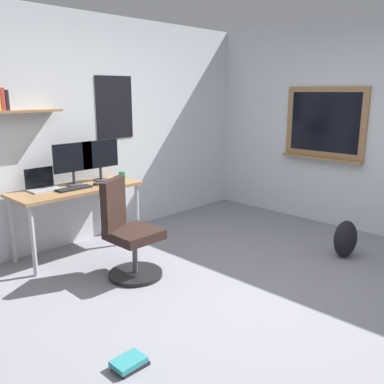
{
  "coord_description": "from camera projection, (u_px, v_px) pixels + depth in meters",
  "views": [
    {
      "loc": [
        -2.73,
        -1.82,
        1.75
      ],
      "look_at": [
        -0.09,
        0.73,
        0.85
      ],
      "focal_mm": 38.82,
      "sensor_mm": 36.0,
      "label": 1
    }
  ],
  "objects": [
    {
      "name": "laptop",
      "position": [
        42.0,
        185.0,
        4.31
      ],
      "size": [
        0.31,
        0.21,
        0.23
      ],
      "color": "#ADAFB5",
      "rests_on": "desk"
    },
    {
      "name": "book_stack_on_floor",
      "position": [
        129.0,
        363.0,
        2.69
      ],
      "size": [
        0.23,
        0.16,
        0.06
      ],
      "color": "black",
      "rests_on": "ground"
    },
    {
      "name": "keyboard",
      "position": [
        74.0,
        188.0,
        4.35
      ],
      "size": [
        0.37,
        0.13,
        0.02
      ],
      "primitive_type": "cube",
      "color": "black",
      "rests_on": "desk"
    },
    {
      "name": "monitor_primary",
      "position": [
        73.0,
        161.0,
        4.47
      ],
      "size": [
        0.46,
        0.17,
        0.46
      ],
      "color": "#38383D",
      "rests_on": "desk"
    },
    {
      "name": "wall_right",
      "position": [
        381.0,
        129.0,
        4.97
      ],
      "size": [
        0.22,
        5.0,
        2.6
      ],
      "color": "silver",
      "rests_on": "ground"
    },
    {
      "name": "office_chair",
      "position": [
        128.0,
        236.0,
        3.94
      ],
      "size": [
        0.55,
        0.56,
        0.95
      ],
      "color": "black",
      "rests_on": "ground"
    },
    {
      "name": "backpack",
      "position": [
        345.0,
        239.0,
        4.45
      ],
      "size": [
        0.32,
        0.22,
        0.4
      ],
      "primitive_type": "ellipsoid",
      "color": "black",
      "rests_on": "ground"
    },
    {
      "name": "computer_mouse",
      "position": [
        97.0,
        184.0,
        4.54
      ],
      "size": [
        0.1,
        0.06,
        0.03
      ],
      "primitive_type": "ellipsoid",
      "color": "#262628",
      "rests_on": "desk"
    },
    {
      "name": "coffee_mug",
      "position": [
        122.0,
        175.0,
        4.83
      ],
      "size": [
        0.08,
        0.08,
        0.09
      ],
      "primitive_type": "cylinder",
      "color": "#338C4C",
      "rests_on": "desk"
    },
    {
      "name": "desk",
      "position": [
        77.0,
        195.0,
        4.47
      ],
      "size": [
        1.38,
        0.58,
        0.74
      ],
      "color": "#997047",
      "rests_on": "ground"
    },
    {
      "name": "wall_back",
      "position": [
        92.0,
        129.0,
        4.89
      ],
      "size": [
        5.0,
        0.3,
        2.6
      ],
      "color": "silver",
      "rests_on": "ground"
    },
    {
      "name": "monitor_secondary",
      "position": [
        100.0,
        157.0,
        4.71
      ],
      "size": [
        0.46,
        0.17,
        0.46
      ],
      "color": "#38383D",
      "rests_on": "desk"
    },
    {
      "name": "ground_plane",
      "position": [
        260.0,
        301.0,
        3.55
      ],
      "size": [
        5.2,
        5.2,
        0.0
      ],
      "primitive_type": "plane",
      "color": "gray",
      "rests_on": "ground"
    }
  ]
}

